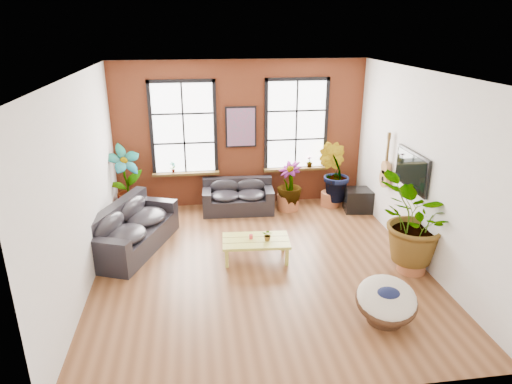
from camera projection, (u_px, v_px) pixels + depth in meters
room at (260, 175)px, 8.08m from camera, size 6.04×6.54×3.54m
sofa_back at (238, 197)px, 10.94m from camera, size 1.71×0.90×0.77m
sofa_left at (131, 230)px, 9.07m from camera, size 1.73×2.47×0.90m
coffee_table at (256, 242)px, 8.68m from camera, size 1.32×0.81×0.49m
papasan_chair at (386, 301)px, 6.84m from camera, size 1.07×1.08×0.69m
poster at (241, 127)px, 10.83m from camera, size 0.74×0.06×0.98m
tv_wall_unit at (404, 171)px, 8.95m from camera, size 0.13×1.86×1.20m
media_box at (358, 200)px, 10.96m from camera, size 0.73×0.63×0.55m
pot_back_left at (127, 210)px, 10.53m from camera, size 0.73×0.73×0.41m
pot_back_right at (330, 199)px, 11.32m from camera, size 0.61×0.61×0.35m
pot_right_wall at (412, 262)px, 8.31m from camera, size 0.64×0.64×0.37m
pot_mid at (288, 202)px, 11.08m from camera, size 0.53×0.53×0.38m
floor_plant_back_left at (126, 179)px, 10.31m from camera, size 1.01×0.94×1.59m
floor_plant_back_right at (334, 173)px, 11.07m from camera, size 1.00×0.98×1.41m
floor_plant_right_wall at (417, 221)px, 8.03m from camera, size 1.92×1.97×1.66m
floor_plant_mid at (290, 184)px, 10.88m from camera, size 0.83×0.83×1.06m
table_plant at (268, 235)px, 8.59m from camera, size 0.25×0.24×0.22m
sill_plant_left at (173, 167)px, 10.88m from camera, size 0.17×0.17×0.27m
sill_plant_right at (310, 162)px, 11.32m from camera, size 0.19×0.19×0.27m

